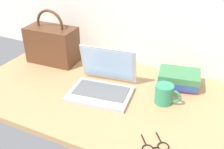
{
  "coord_description": "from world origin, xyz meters",
  "views": [
    {
      "loc": [
        0.44,
        -1.02,
        0.79
      ],
      "look_at": [
        -0.05,
        0.0,
        0.15
      ],
      "focal_mm": 43.02,
      "sensor_mm": 36.0,
      "label": 1
    }
  ],
  "objects": [
    {
      "name": "laptop",
      "position": [
        -0.11,
        0.02,
        0.08
      ],
      "size": [
        0.34,
        0.31,
        0.21
      ],
      "color": "#B2B5BA",
      "rests_on": "desk"
    },
    {
      "name": "coffee_mug",
      "position": [
        0.2,
        0.05,
        0.08
      ],
      "size": [
        0.13,
        0.09,
        0.1
      ],
      "color": "#338C66",
      "rests_on": "desk"
    },
    {
      "name": "eyeglasses",
      "position": [
        0.26,
        -0.26,
        0.03
      ],
      "size": [
        0.13,
        0.14,
        0.01
      ],
      "color": "black",
      "rests_on": "desk"
    },
    {
      "name": "desk",
      "position": [
        0.0,
        0.0,
        0.01
      ],
      "size": [
        1.6,
        0.76,
        0.03
      ],
      "color": "tan",
      "rests_on": "ground"
    },
    {
      "name": "remote_control_near",
      "position": [
        -0.22,
        0.25,
        0.04
      ],
      "size": [
        0.1,
        0.17,
        0.02
      ],
      "color": "#B7B7B7",
      "rests_on": "desk"
    },
    {
      "name": "book_stack",
      "position": [
        0.23,
        0.23,
        0.07
      ],
      "size": [
        0.23,
        0.19,
        0.09
      ],
      "color": "#8C4C8C",
      "rests_on": "desk"
    },
    {
      "name": "handbag",
      "position": [
        -0.55,
        0.19,
        0.15
      ],
      "size": [
        0.31,
        0.18,
        0.33
      ],
      "color": "#59331E",
      "rests_on": "desk"
    }
  ]
}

